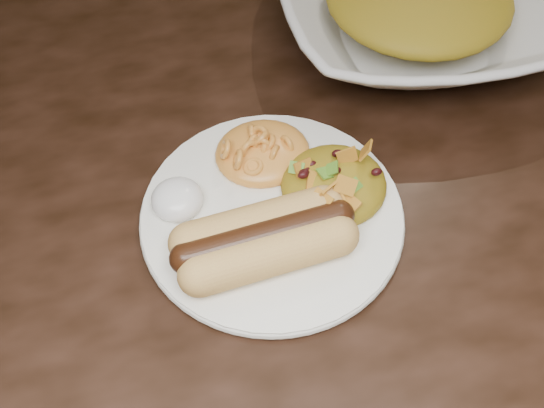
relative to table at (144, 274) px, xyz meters
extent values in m
cube|color=black|center=(0.00, 0.00, 0.07)|extent=(1.60, 0.90, 0.04)
cylinder|color=black|center=(0.72, 0.37, -0.30)|extent=(0.07, 0.07, 0.71)
cylinder|color=white|center=(0.12, -0.03, 0.10)|extent=(0.27, 0.27, 0.01)
cylinder|color=#FAD362|center=(0.10, -0.08, 0.12)|extent=(0.11, 0.04, 0.03)
cylinder|color=#FAD362|center=(0.10, -0.05, 0.12)|extent=(0.11, 0.04, 0.03)
cylinder|color=#462313|center=(0.10, -0.07, 0.12)|extent=(0.12, 0.03, 0.02)
ellipsoid|color=#EB8E44|center=(0.12, 0.03, 0.12)|extent=(0.10, 0.10, 0.03)
ellipsoid|color=white|center=(0.04, -0.01, 0.12)|extent=(0.05, 0.05, 0.03)
ellipsoid|color=#C7750C|center=(0.17, -0.02, 0.11)|extent=(0.09, 0.08, 0.03)
imported|color=white|center=(0.31, 0.15, 0.13)|extent=(0.31, 0.31, 0.07)
camera|label=1|loc=(0.04, -0.31, 0.52)|focal=42.00mm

